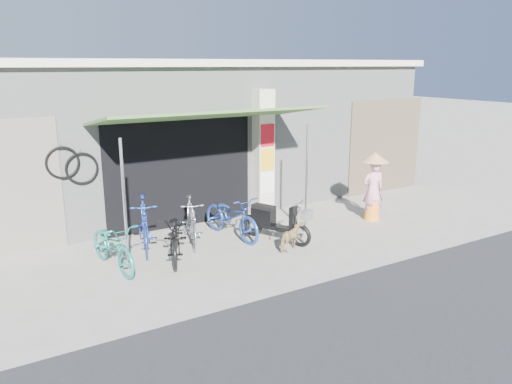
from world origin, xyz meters
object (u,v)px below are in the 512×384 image
street_dog (292,238)px  moped (274,221)px  bike_black (176,235)px  bike_navy (232,216)px  bike_blue (144,224)px  nun (373,186)px  bike_teal (113,245)px  bike_silver (191,221)px

street_dog → moped: bearing=-25.5°
bike_black → street_dog: bike_black is taller
bike_navy → moped: bearing=-54.2°
bike_blue → bike_navy: bike_blue is taller
bike_blue → bike_navy: size_ratio=0.99×
bike_black → nun: nun is taller
bike_teal → moped: bearing=-12.2°
bike_navy → bike_teal: bearing=179.1°
street_dog → moped: size_ratio=0.41×
bike_black → bike_silver: bike_silver is taller
bike_blue → bike_black: 0.83m
bike_blue → street_dog: size_ratio=2.78×
bike_silver → street_dog: 2.07m
bike_black → moped: size_ratio=1.14×
bike_blue → bike_navy: 1.82m
bike_black → bike_silver: size_ratio=1.09×
bike_black → bike_navy: bearing=41.8°
bike_black → nun: (4.87, -0.07, 0.35)m
bike_navy → street_dog: bearing=-72.7°
moped → nun: 2.80m
moped → nun: nun is taller
bike_teal → bike_silver: (1.72, 0.49, 0.04)m
bike_blue → bike_black: bike_blue is taller
moped → bike_silver: bearing=129.3°
nun → street_dog: bearing=31.3°
bike_blue → bike_black: bearing=-48.5°
bike_teal → nun: bearing=-9.6°
bike_navy → nun: bearing=-19.3°
bike_navy → bike_blue: bearing=162.9°
bike_black → bike_silver: bearing=68.9°
bike_navy → moped: size_ratio=1.15×
bike_blue → bike_silver: (0.93, -0.14, -0.04)m
bike_navy → nun: nun is taller
bike_silver → moped: 1.70m
bike_teal → street_dog: (3.25, -0.89, -0.18)m
bike_blue → street_dog: (2.46, -1.53, -0.26)m
street_dog → bike_teal: bearing=49.2°
bike_blue → street_dog: bike_blue is taller
bike_blue → bike_silver: size_ratio=1.09×
bike_blue → bike_silver: 0.94m
bike_teal → nun: nun is taller
street_dog → bike_black: bearing=44.3°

